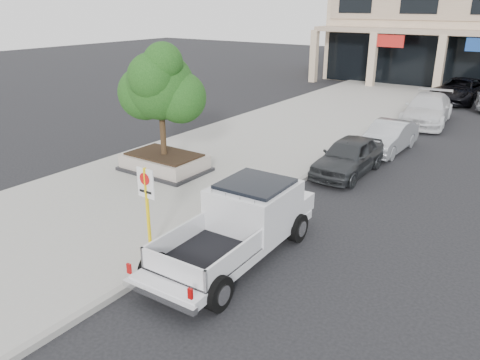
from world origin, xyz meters
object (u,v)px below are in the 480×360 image
at_px(planter_tree, 166,86).
at_px(curb_car_c, 427,109).
at_px(curb_car_d, 460,90).
at_px(curb_car_a, 349,156).
at_px(pickup_truck, 233,228).
at_px(no_parking_sign, 147,199).
at_px(curb_car_b, 388,137).
at_px(planter, 165,162).

xyz_separation_m(planter_tree, curb_car_c, (5.98, 14.14, -2.62)).
distance_m(curb_car_c, curb_car_d, 7.47).
bearing_deg(curb_car_a, pickup_truck, -88.27).
height_order(no_parking_sign, curb_car_c, no_parking_sign).
relative_size(planter_tree, pickup_truck, 0.69).
distance_m(curb_car_b, curb_car_d, 13.88).
distance_m(planter, planter_tree, 2.95).
bearing_deg(curb_car_b, curb_car_d, 91.27).
bearing_deg(planter_tree, no_parking_sign, -51.66).
height_order(curb_car_a, curb_car_b, curb_car_a).
bearing_deg(planter, pickup_truck, -32.14).
xyz_separation_m(no_parking_sign, pickup_truck, (1.88, 1.09, -0.72)).
xyz_separation_m(no_parking_sign, curb_car_a, (1.72, 8.96, -0.92)).
height_order(curb_car_a, curb_car_d, curb_car_d).
xyz_separation_m(pickup_truck, curb_car_b, (0.14, 11.63, -0.24)).
xyz_separation_m(curb_car_a, curb_car_d, (0.49, 17.64, 0.07)).
relative_size(curb_car_a, curb_car_d, 0.74).
height_order(planter, no_parking_sign, no_parking_sign).
relative_size(curb_car_a, curb_car_b, 1.02).
distance_m(planter_tree, no_parking_sign, 6.61).
bearing_deg(no_parking_sign, pickup_truck, 30.05).
bearing_deg(curb_car_c, curb_car_a, -97.77).
relative_size(planter, planter_tree, 0.80).
bearing_deg(curb_car_b, curb_car_a, -92.51).
xyz_separation_m(planter_tree, no_parking_sign, (3.95, -4.99, -1.78)).
bearing_deg(planter_tree, curb_car_c, 67.06).
relative_size(pickup_truck, curb_car_b, 1.41).
distance_m(planter_tree, curb_car_c, 15.57).
relative_size(curb_car_c, curb_car_d, 0.97).
bearing_deg(planter_tree, pickup_truck, -33.78).
distance_m(planter, curb_car_a, 7.12).
bearing_deg(planter_tree, curb_car_b, 52.32).
xyz_separation_m(curb_car_b, curb_car_d, (0.19, 13.88, 0.11)).
distance_m(no_parking_sign, curb_car_c, 19.26).
xyz_separation_m(planter, planter_tree, (0.13, 0.15, 2.94)).
distance_m(pickup_truck, curb_car_d, 25.51).
height_order(planter_tree, curb_car_b, planter_tree).
xyz_separation_m(planter_tree, curb_car_d, (6.16, 21.61, -2.63)).
distance_m(planter_tree, pickup_truck, 7.45).
bearing_deg(curb_car_b, planter, -125.71).
bearing_deg(curb_car_a, curb_car_d, 88.98).
bearing_deg(no_parking_sign, curb_car_d, 85.25).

